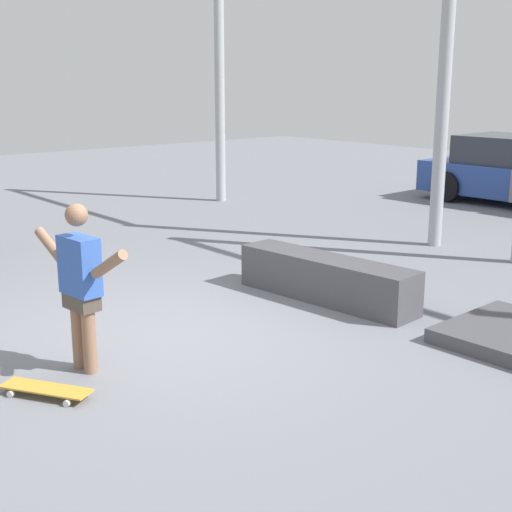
{
  "coord_description": "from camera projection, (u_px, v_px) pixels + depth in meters",
  "views": [
    {
      "loc": [
        5.66,
        -3.71,
        2.48
      ],
      "look_at": [
        0.1,
        1.01,
        0.66
      ],
      "focal_mm": 50.0,
      "sensor_mm": 36.0,
      "label": 1
    }
  ],
  "objects": [
    {
      "name": "ground_plane",
      "position": [
        173.0,
        334.0,
        7.11
      ],
      "size": [
        36.0,
        36.0,
        0.0
      ],
      "primitive_type": "plane",
      "color": "slate"
    },
    {
      "name": "skateboarder",
      "position": [
        80.0,
        281.0,
        6.06
      ],
      "size": [
        1.33,
        0.23,
        1.48
      ],
      "rotation": [
        0.0,
        0.0,
        0.1
      ],
      "color": "#8C664C",
      "rests_on": "ground_plane"
    },
    {
      "name": "skateboard",
      "position": [
        46.0,
        389.0,
        5.71
      ],
      "size": [
        0.77,
        0.58,
        0.08
      ],
      "rotation": [
        0.0,
        0.0,
        0.54
      ],
      "color": "gold",
      "rests_on": "ground_plane"
    },
    {
      "name": "grind_box",
      "position": [
        326.0,
        279.0,
        8.17
      ],
      "size": [
        2.31,
        0.69,
        0.5
      ],
      "primitive_type": "cube",
      "rotation": [
        0.0,
        0.0,
        0.09
      ],
      "color": "#47474C",
      "rests_on": "ground_plane"
    },
    {
      "name": "canopy_support_left",
      "position": [
        315.0,
        37.0,
        12.16
      ],
      "size": [
        5.57,
        0.2,
        5.1
      ],
      "color": "#A5A8AD",
      "rests_on": "ground_plane"
    }
  ]
}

